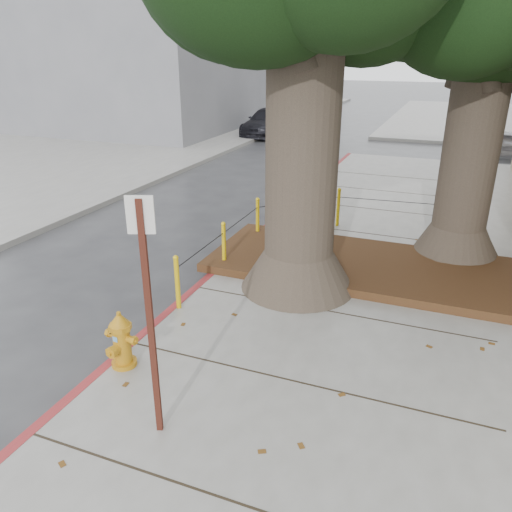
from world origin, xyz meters
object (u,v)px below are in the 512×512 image
at_px(car_silver, 505,144).
at_px(fire_hydrant, 121,340).
at_px(car_dark, 269,122).
at_px(signpost, 149,308).

bearing_deg(car_silver, fire_hydrant, 159.83).
xyz_separation_m(fire_hydrant, car_dark, (-5.31, 20.10, 0.11)).
relative_size(signpost, car_silver, 0.83).
bearing_deg(signpost, fire_hydrant, 120.53).
height_order(signpost, car_dark, signpost).
bearing_deg(car_dark, signpost, -73.35).
relative_size(signpost, car_dark, 0.60).
height_order(fire_hydrant, signpost, signpost).
distance_m(fire_hydrant, car_silver, 19.04).
relative_size(fire_hydrant, signpost, 0.30).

